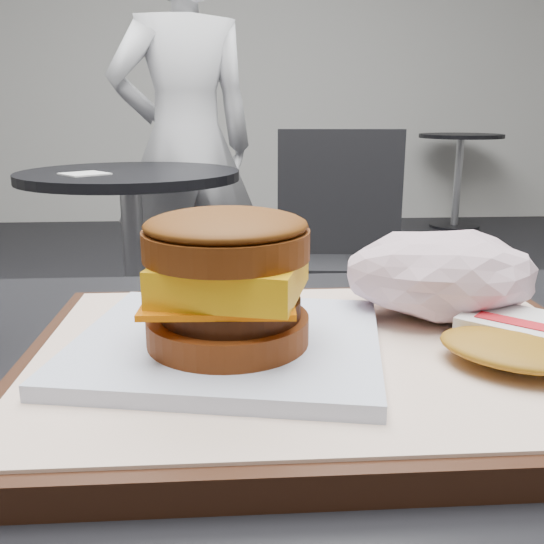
{
  "coord_description": "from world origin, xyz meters",
  "views": [
    {
      "loc": [
        -0.02,
        -0.32,
        0.94
      ],
      "look_at": [
        0.0,
        0.07,
        0.83
      ],
      "focal_mm": 40.0,
      "sensor_mm": 36.0,
      "label": 1
    }
  ],
  "objects": [
    {
      "name": "neighbor_table",
      "position": [
        -0.35,
        1.65,
        0.55
      ],
      "size": [
        0.7,
        0.7,
        0.75
      ],
      "color": "black",
      "rests_on": "ground"
    },
    {
      "name": "serving_tray",
      "position": [
        0.03,
        0.05,
        0.78
      ],
      "size": [
        0.38,
        0.28,
        0.02
      ],
      "color": "black",
      "rests_on": "customer_table"
    },
    {
      "name": "hash_brown",
      "position": [
        0.16,
        0.02,
        0.8
      ],
      "size": [
        0.13,
        0.13,
        0.02
      ],
      "color": "silver",
      "rests_on": "serving_tray"
    },
    {
      "name": "napkin",
      "position": [
        -0.47,
        1.55,
        0.75
      ],
      "size": [
        0.17,
        0.17,
        0.0
      ],
      "primitive_type": "cube",
      "rotation": [
        0.0,
        0.0,
        0.7
      ],
      "color": "white",
      "rests_on": "neighbor_table"
    },
    {
      "name": "neighbor_chair",
      "position": [
        0.2,
        1.61,
        0.51
      ],
      "size": [
        0.62,
        0.46,
        0.88
      ],
      "color": "#98979C",
      "rests_on": "ground"
    },
    {
      "name": "patron",
      "position": [
        -0.2,
        2.12,
        0.8
      ],
      "size": [
        0.68,
        0.56,
        1.6
      ],
      "primitive_type": "imported",
      "rotation": [
        0.0,
        0.0,
        3.48
      ],
      "color": "silver",
      "rests_on": "ground"
    },
    {
      "name": "crumpled_wrapper",
      "position": [
        0.13,
        0.11,
        0.82
      ],
      "size": [
        0.14,
        0.11,
        0.06
      ],
      "primitive_type": null,
      "color": "silver",
      "rests_on": "serving_tray"
    },
    {
      "name": "breakfast_sandwich",
      "position": [
        -0.03,
        0.04,
        0.83
      ],
      "size": [
        0.22,
        0.2,
        0.09
      ],
      "color": "white",
      "rests_on": "serving_tray"
    },
    {
      "name": "bg_table_far",
      "position": [
        1.8,
        4.5,
        0.56
      ],
      "size": [
        0.66,
        0.66,
        0.75
      ],
      "color": "black",
      "rests_on": "ground"
    }
  ]
}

